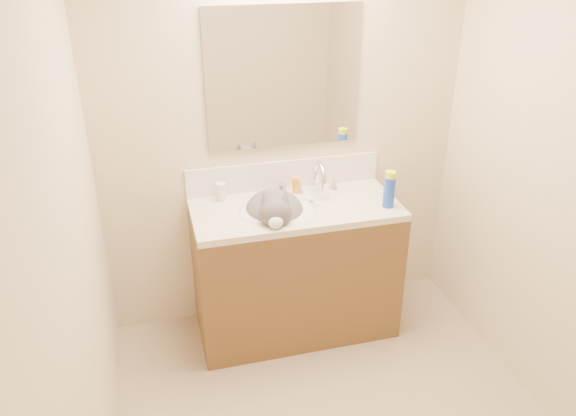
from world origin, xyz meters
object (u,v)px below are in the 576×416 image
faucet (319,180)px  pill_bottle (221,192)px  basin (277,222)px  silver_jar (282,188)px  vanity_cabinet (295,272)px  cat (275,213)px  amber_bottle (296,185)px  spray_can (389,192)px

faucet → pill_bottle: (-0.58, 0.06, -0.03)m
basin → silver_jar: bearing=68.9°
vanity_cabinet → cat: (-0.13, -0.03, 0.44)m
faucet → silver_jar: faucet is taller
vanity_cabinet → cat: cat is taller
amber_bottle → vanity_cabinet: bearing=-105.5°
faucet → amber_bottle: size_ratio=2.85×
pill_bottle → basin: bearing=-38.3°
faucet → amber_bottle: 0.14m
amber_bottle → spray_can: (0.46, -0.32, 0.04)m
basin → silver_jar: silver_jar is taller
basin → pill_bottle: 0.38m
basin → pill_bottle: (-0.28, 0.22, 0.12)m
cat → silver_jar: bearing=78.3°
faucet → amber_bottle: bearing=160.4°
cat → spray_can: (0.64, -0.11, 0.10)m
faucet → pill_bottle: size_ratio=2.59×
pill_bottle → amber_bottle: (0.45, -0.01, -0.00)m
silver_jar → basin: bearing=-111.1°
faucet → spray_can: faucet is taller
basin → pill_bottle: bearing=141.7°
faucet → pill_bottle: 0.59m
cat → pill_bottle: (-0.27, 0.22, 0.07)m
faucet → spray_can: size_ratio=1.55×
pill_bottle → spray_can: bearing=-19.9°
vanity_cabinet → basin: bearing=-166.0°
silver_jar → amber_bottle: size_ratio=0.61×
vanity_cabinet → amber_bottle: size_ratio=12.22×
amber_bottle → basin: bearing=-128.7°
cat → spray_can: size_ratio=2.79×
vanity_cabinet → spray_can: (0.51, -0.14, 0.54)m
faucet → cat: faucet is taller
faucet → vanity_cabinet: bearing=-142.7°
basin → cat: bearing=162.1°
cat → spray_can: bearing=2.1°
silver_jar → amber_bottle: (0.08, -0.02, 0.02)m
basin → cat: (-0.01, 0.00, 0.06)m
basin → amber_bottle: size_ratio=4.58×
basin → faucet: size_ratio=1.61×
basin → spray_can: size_ratio=2.49×
pill_bottle → silver_jar: (0.37, 0.01, -0.02)m
vanity_cabinet → basin: (-0.12, -0.03, 0.38)m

